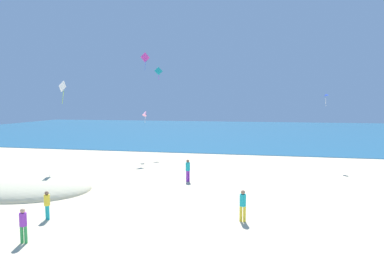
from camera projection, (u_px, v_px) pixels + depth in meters
ground_plane at (197, 197)px, 21.08m from camera, size 120.00×120.00×0.00m
ocean_water at (241, 131)px, 67.12m from camera, size 120.00×60.00×0.05m
dune_mound at (21, 189)px, 23.05m from camera, size 9.78×6.85×2.16m
person_0 at (23, 223)px, 14.16m from camera, size 0.34×0.34×1.49m
person_1 at (188, 169)px, 25.03m from camera, size 0.45×0.45×1.65m
person_2 at (243, 203)px, 16.70m from camera, size 0.36×0.36×1.58m
person_3 at (47, 203)px, 17.01m from camera, size 0.39×0.39×1.45m
kite_teal at (159, 71)px, 37.88m from camera, size 0.83×0.53×1.44m
kite_magenta at (145, 58)px, 35.54m from camera, size 0.75×0.79×1.86m
kite_blue at (326, 95)px, 30.42m from camera, size 0.48×0.56×1.12m
kite_pink at (145, 113)px, 34.67m from camera, size 0.62×0.77×1.33m
kite_white at (63, 87)px, 25.19m from camera, size 0.25×0.85×1.71m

